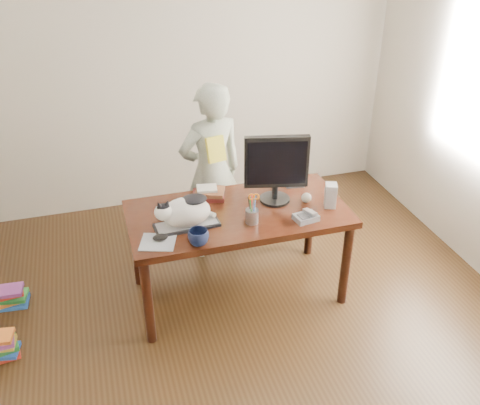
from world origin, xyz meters
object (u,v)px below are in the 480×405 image
(baseball, at_px, (306,198))
(keyboard, at_px, (187,225))
(desk, at_px, (235,223))
(book_pile_a, at_px, (0,347))
(monitor, at_px, (276,166))
(calculator, at_px, (293,179))
(person, at_px, (211,173))
(coffee_mug, at_px, (198,237))
(pen_cup, at_px, (252,214))
(mouse, at_px, (160,237))
(speaker, at_px, (331,195))
(cat, at_px, (184,211))
(book_pile_b, at_px, (11,297))
(book_stack, at_px, (209,193))
(phone, at_px, (306,217))

(baseball, bearing_deg, keyboard, -175.19)
(desk, bearing_deg, book_pile_a, -170.97)
(keyboard, distance_m, monitor, 0.78)
(calculator, relative_size, person, 0.14)
(monitor, distance_m, baseball, 0.35)
(baseball, bearing_deg, coffee_mug, -160.75)
(coffee_mug, xyz_separation_m, baseball, (0.89, 0.31, -0.02))
(pen_cup, relative_size, mouse, 1.96)
(coffee_mug, bearing_deg, calculator, 34.64)
(monitor, xyz_separation_m, speaker, (0.36, -0.18, -0.21))
(baseball, height_order, book_pile_a, baseball)
(monitor, distance_m, speaker, 0.46)
(cat, xyz_separation_m, book_pile_b, (-1.31, 0.45, -0.81))
(monitor, distance_m, book_stack, 0.57)
(cat, xyz_separation_m, mouse, (-0.19, -0.11, -0.10))
(baseball, xyz_separation_m, calculator, (0.02, 0.32, -0.01))
(keyboard, relative_size, monitor, 0.87)
(cat, xyz_separation_m, book_stack, (0.26, 0.35, -0.09))
(mouse, relative_size, book_pile_a, 0.44)
(pen_cup, height_order, phone, pen_cup)
(cat, bearing_deg, keyboard, 8.36)
(monitor, bearing_deg, calculator, 58.08)
(phone, relative_size, person, 0.12)
(coffee_mug, distance_m, book_pile_b, 1.68)
(phone, bearing_deg, keyboard, 160.16)
(cat, distance_m, book_stack, 0.44)
(cat, distance_m, calculator, 1.05)
(desk, height_order, book_pile_b, desk)
(speaker, bearing_deg, keyboard, -161.18)
(keyboard, bearing_deg, phone, -14.31)
(cat, distance_m, phone, 0.86)
(speaker, xyz_separation_m, baseball, (-0.14, 0.10, -0.05))
(keyboard, relative_size, person, 0.30)
(person, bearing_deg, book_pile_a, 13.10)
(book_pile_b, bearing_deg, book_pile_a, -93.13)
(calculator, xyz_separation_m, book_pile_b, (-2.27, 0.05, -0.71))
(book_pile_a, bearing_deg, person, 25.82)
(pen_cup, bearing_deg, coffee_mug, -159.43)
(cat, height_order, calculator, cat)
(speaker, distance_m, baseball, 0.19)
(speaker, distance_m, book_pile_b, 2.56)
(coffee_mug, xyz_separation_m, calculator, (0.92, 0.63, -0.03))
(cat, relative_size, book_pile_a, 1.63)
(book_stack, bearing_deg, desk, -30.93)
(desk, relative_size, calculator, 7.36)
(calculator, relative_size, book_pile_a, 0.81)
(cat, xyz_separation_m, baseball, (0.94, 0.08, -0.09))
(coffee_mug, bearing_deg, book_pile_a, 174.51)
(phone, relative_size, speaker, 0.99)
(desk, bearing_deg, monitor, -4.12)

